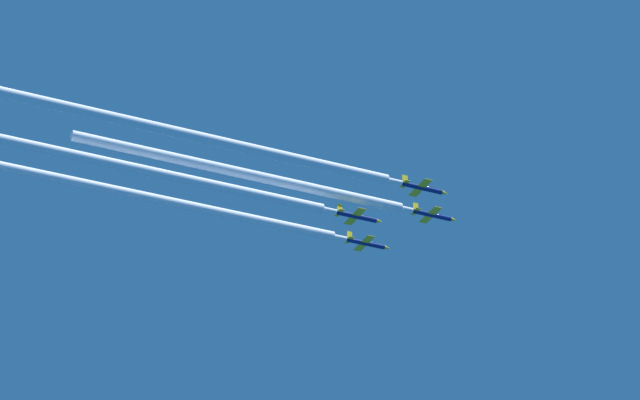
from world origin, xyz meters
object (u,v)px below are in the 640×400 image
Objects in this scene: jet_right_wingman at (424,188)px; jet_left_wingman at (367,244)px; jet_slot at (358,217)px; jet_lead at (433,215)px.

jet_left_wingman is at bearing 179.74° from jet_right_wingman.
jet_slot is at bearing -31.84° from jet_left_wingman.
jet_slot is (0.06, -17.40, -4.28)m from jet_lead.
jet_left_wingman is 16.55m from jet_slot.
jet_right_wingman is 15.36m from jet_slot.
jet_lead reaches higher than jet_right_wingman.
jet_slot is (13.90, -8.63, -2.46)m from jet_left_wingman.
jet_slot is (-12.63, -8.51, -2.02)m from jet_right_wingman.
jet_lead is at bearing 90.21° from jet_slot.
jet_left_wingman is (-13.84, -8.77, -1.83)m from jet_lead.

